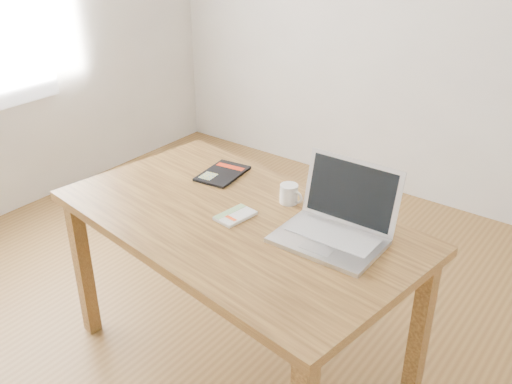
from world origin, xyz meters
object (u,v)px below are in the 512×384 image
Objects in this scene: desk at (237,236)px; coffee_mug at (289,194)px; white_guidebook at (235,216)px; laptop at (336,223)px; black_guidebook at (222,174)px.

coffee_mug reaches higher than desk.
white_guidebook is 1.55× the size of coffee_mug.
laptop reaches higher than white_guidebook.
coffee_mug reaches higher than black_guidebook.
coffee_mug is (0.10, 0.23, 0.04)m from white_guidebook.
laptop is at bearing 23.50° from white_guidebook.
white_guidebook and black_guidebook have the same top height.
desk is at bearing -107.21° from coffee_mug.
coffee_mug is at bearing 157.31° from laptop.
desk is at bearing -165.17° from laptop.
white_guidebook is at bearing -108.54° from desk.
desk is 0.40m from black_guidebook.
black_guidebook is at bearing -178.66° from coffee_mug.
laptop is at bearing -15.07° from coffee_mug.
black_guidebook is 0.39m from coffee_mug.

